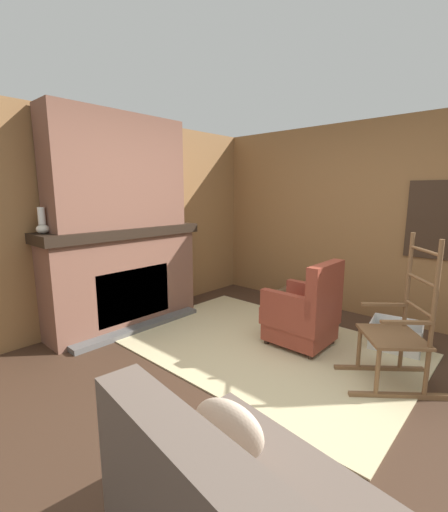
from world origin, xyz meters
TOP-DOWN VIEW (x-y plane):
  - ground_plane at (0.00, 0.00)m, footprint 14.00×14.00m
  - wood_panel_wall_left at (-2.33, 0.00)m, footprint 0.06×5.21m
  - wood_panel_wall_back at (0.03, 2.33)m, footprint 5.21×0.09m
  - fireplace_hearth at (-2.07, 0.00)m, footprint 0.65×1.96m
  - chimney_breast at (-2.08, 0.00)m, footprint 0.39×1.63m
  - area_rug at (-0.46, 0.64)m, footprint 2.98×2.05m
  - armchair at (-0.14, 0.93)m, footprint 0.65×0.61m
  - rocking_chair at (0.81, 0.78)m, footprint 0.91×0.87m
  - firewood_stack at (-0.90, 1.97)m, footprint 0.44×0.39m
  - laundry_basket at (0.62, 1.52)m, footprint 0.55×0.47m
  - oil_lamp_vase at (-2.12, -0.86)m, footprint 0.13×0.13m
  - storage_case at (-2.12, 0.45)m, footprint 0.15×0.23m

SIDE VIEW (x-z plane):
  - ground_plane at x=0.00m, z-range 0.00..0.00m
  - area_rug at x=-0.46m, z-range 0.00..0.01m
  - firewood_stack at x=-0.90m, z-range 0.00..0.26m
  - laundry_basket at x=0.62m, z-range 0.00..0.29m
  - armchair at x=-0.14m, z-range -0.12..0.81m
  - rocking_chair at x=0.81m, z-range -0.21..1.07m
  - fireplace_hearth at x=-2.07m, z-range 0.00..1.20m
  - wood_panel_wall_left at x=-2.33m, z-range 0.00..2.51m
  - wood_panel_wall_back at x=0.03m, z-range 0.00..2.51m
  - storage_case at x=-2.12m, z-range 1.21..1.36m
  - oil_lamp_vase at x=-2.12m, z-range 1.17..1.43m
  - chimney_breast at x=-2.08m, z-range 1.21..2.49m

